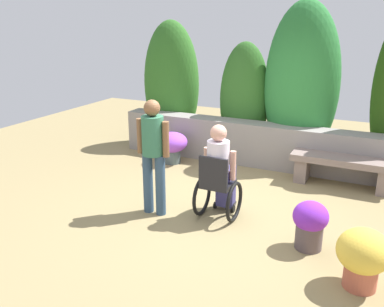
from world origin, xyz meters
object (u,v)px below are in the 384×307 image
at_px(flower_pot_red_accent, 310,223).
at_px(flower_pot_terracotta_by_wall, 172,145).
at_px(person_in_wheelchair, 219,175).
at_px(flower_pot_purple_near, 363,256).
at_px(person_standing_companion, 153,150).
at_px(stone_bench, 343,167).

bearing_deg(flower_pot_red_accent, flower_pot_terracotta_by_wall, 145.37).
xyz_separation_m(flower_pot_terracotta_by_wall, flower_pot_red_accent, (2.96, -2.04, -0.02)).
relative_size(person_in_wheelchair, flower_pot_purple_near, 2.04).
xyz_separation_m(person_standing_companion, flower_pot_red_accent, (2.16, -0.03, -0.60)).
bearing_deg(flower_pot_purple_near, person_in_wheelchair, 155.72).
xyz_separation_m(person_standing_companion, flower_pot_terracotta_by_wall, (-0.80, 2.01, -0.58)).
bearing_deg(person_in_wheelchair, flower_pot_purple_near, -25.95).
xyz_separation_m(flower_pot_purple_near, flower_pot_red_accent, (-0.63, 0.56, -0.03)).
xyz_separation_m(person_in_wheelchair, person_standing_companion, (-0.86, -0.28, 0.32)).
bearing_deg(person_in_wheelchair, flower_pot_red_accent, -15.28).
distance_m(stone_bench, flower_pot_terracotta_by_wall, 3.06).
bearing_deg(flower_pot_purple_near, flower_pot_red_accent, 138.60).
bearing_deg(flower_pot_red_accent, person_standing_companion, 179.14).
relative_size(stone_bench, flower_pot_red_accent, 2.72).
height_order(person_in_wheelchair, flower_pot_red_accent, person_in_wheelchair).
bearing_deg(flower_pot_purple_near, person_standing_companion, 168.10).
xyz_separation_m(stone_bench, flower_pot_terracotta_by_wall, (-3.05, -0.17, 0.02)).
bearing_deg(flower_pot_terracotta_by_wall, person_standing_companion, -68.27).
bearing_deg(flower_pot_red_accent, flower_pot_purple_near, -41.40).
distance_m(person_standing_companion, flower_pot_purple_near, 2.90).
bearing_deg(person_standing_companion, flower_pot_purple_near, -11.26).
bearing_deg(stone_bench, person_standing_companion, -139.43).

